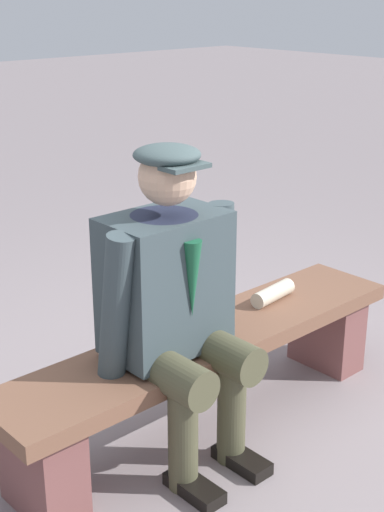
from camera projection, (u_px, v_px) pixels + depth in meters
ground_plane at (208, 424)px, 3.07m from camera, size 30.00×30.00×0.00m
bench at (208, 362)px, 2.97m from camera, size 1.89×0.39×0.43m
seated_man at (174, 298)px, 2.67m from camera, size 0.62×0.56×1.22m
rolled_magazine at (273, 293)px, 3.21m from camera, size 0.25×0.10×0.07m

